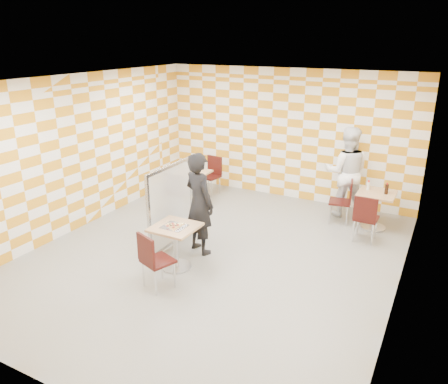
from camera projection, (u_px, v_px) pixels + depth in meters
name	position (u px, v px, depth m)	size (l,w,h in m)	color
room_shell	(228.00, 166.00, 7.63)	(7.00, 7.00, 7.00)	gray
main_table	(176.00, 240.00, 7.13)	(0.70, 0.70, 0.75)	tan
second_table	(375.00, 204.00, 8.64)	(0.70, 0.70, 0.75)	tan
empty_table	(193.00, 182.00, 9.97)	(0.70, 0.70, 0.75)	tan
chair_main_front	(153.00, 257.00, 6.49)	(0.54, 0.55, 0.92)	#330C0A
chair_second_front	(366.00, 215.00, 8.02)	(0.43, 0.44, 0.92)	#330C0A
chair_second_side	(345.00, 198.00, 8.87)	(0.50, 0.49, 0.92)	#330C0A
chair_empty_near	(176.00, 190.00, 9.35)	(0.42, 0.43, 0.92)	#330C0A
chair_empty_far	(212.00, 172.00, 10.57)	(0.48, 0.49, 0.92)	#330C0A
partition	(171.00, 206.00, 7.79)	(0.08, 1.38, 1.55)	white
man_dark	(199.00, 203.00, 7.57)	(0.66, 0.44, 1.82)	black
man_white	(346.00, 172.00, 9.17)	(0.93, 0.73, 1.92)	white
pizza_on_foil	(174.00, 226.00, 7.03)	(0.40, 0.40, 0.04)	silver
sport_bottle	(368.00, 186.00, 8.70)	(0.06, 0.06, 0.20)	white
soda_bottle	(387.00, 189.00, 8.46)	(0.07, 0.07, 0.23)	black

